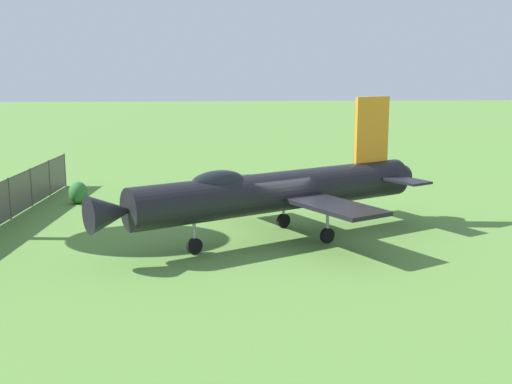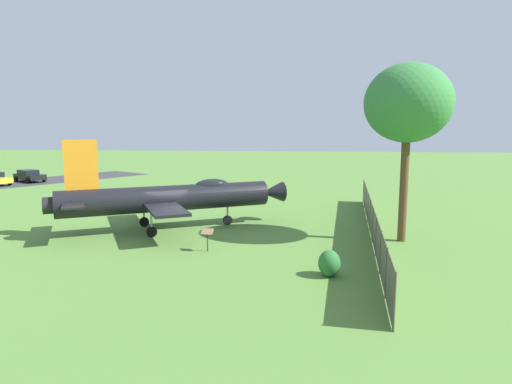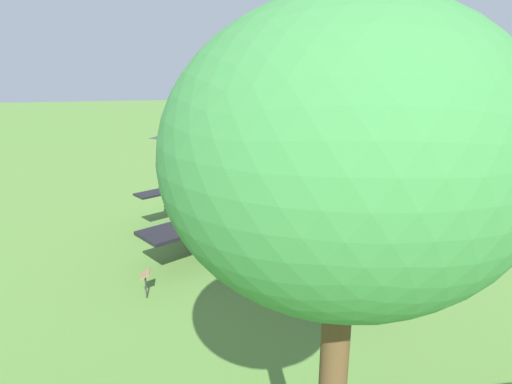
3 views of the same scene
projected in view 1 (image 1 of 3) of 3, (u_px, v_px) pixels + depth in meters
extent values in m
plane|color=#568438|center=(279.00, 239.00, 26.35)|extent=(200.00, 200.00, 0.00)
cylinder|color=black|center=(279.00, 191.00, 25.97)|extent=(7.51, 11.85, 1.57)
cone|color=black|center=(111.00, 213.00, 22.27)|extent=(1.94, 2.05, 1.33)
cylinder|color=black|center=(400.00, 176.00, 29.49)|extent=(1.11, 0.98, 0.94)
ellipsoid|color=black|center=(218.00, 182.00, 24.36)|extent=(1.85, 2.36, 0.84)
cube|color=orange|center=(372.00, 130.00, 28.12)|extent=(0.99, 1.64, 2.80)
cube|color=black|center=(336.00, 207.00, 24.08)|extent=(4.34, 3.53, 0.16)
cube|color=black|center=(255.00, 184.00, 28.61)|extent=(4.34, 3.53, 0.16)
cube|color=black|center=(407.00, 181.00, 27.39)|extent=(2.11, 1.83, 0.10)
cube|color=black|center=(353.00, 170.00, 30.17)|extent=(2.11, 1.83, 0.10)
cylinder|color=#A5A8AD|center=(194.00, 226.00, 24.12)|extent=(0.12, 0.12, 1.49)
cylinder|color=black|center=(194.00, 246.00, 24.26)|extent=(0.45, 0.61, 0.60)
cylinder|color=#A5A8AD|center=(328.00, 217.00, 25.60)|extent=(0.12, 0.12, 1.49)
cylinder|color=black|center=(327.00, 235.00, 25.74)|extent=(0.45, 0.61, 0.60)
cylinder|color=#A5A8AD|center=(284.00, 204.00, 28.05)|extent=(0.12, 0.12, 1.49)
cylinder|color=black|center=(283.00, 221.00, 28.19)|extent=(0.45, 0.61, 0.60)
cylinder|color=#4C4238|center=(65.00, 170.00, 37.61)|extent=(0.08, 0.08, 1.89)
cylinder|color=#4C4238|center=(49.00, 178.00, 34.94)|extent=(0.08, 0.08, 1.89)
cylinder|color=#4C4238|center=(31.00, 187.00, 32.26)|extent=(0.08, 0.08, 1.89)
cylinder|color=#4C4238|center=(9.00, 199.00, 29.58)|extent=(0.08, 0.08, 1.89)
ellipsoid|color=#2D7033|center=(78.00, 193.00, 32.99)|extent=(1.02, 0.93, 1.11)
cylinder|color=#333333|center=(195.00, 206.00, 30.35)|extent=(0.06, 0.06, 0.90)
cube|color=olive|center=(195.00, 194.00, 30.24)|extent=(0.44, 0.63, 0.25)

